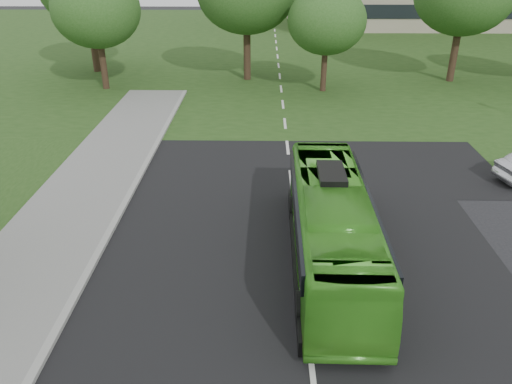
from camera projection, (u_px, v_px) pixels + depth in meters
ground at (307, 327)px, 14.29m from camera, size 160.00×160.00×0.00m
street_surfaces at (277, 101)px, 34.62m from camera, size 120.00×120.00×0.15m
tree_park_a at (96, 10)px, 35.16m from camera, size 6.24×6.24×8.29m
tree_park_c at (327, 21)px, 34.86m from camera, size 5.54×5.54×7.35m
bus at (332, 226)px, 16.62m from camera, size 2.48×10.10×2.81m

